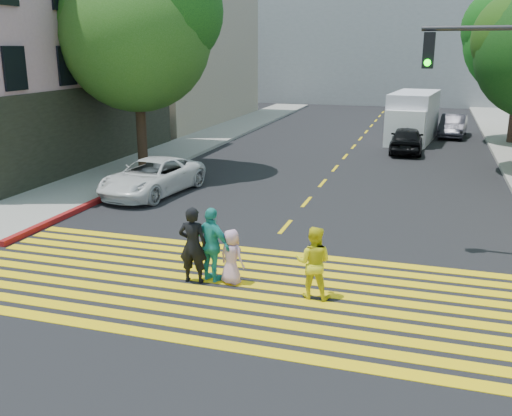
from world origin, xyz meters
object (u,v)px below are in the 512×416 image
at_px(silver_car, 422,118).
at_px(dark_car_parked, 453,126).
at_px(tree_left, 138,27).
at_px(pedestrian_man, 193,245).
at_px(pedestrian_extra, 212,245).
at_px(pedestrian_woman, 313,262).
at_px(dark_car_near, 407,139).
at_px(white_sedan, 152,177).
at_px(white_van, 412,118).
at_px(pedestrian_child, 231,257).

height_order(silver_car, dark_car_parked, dark_car_parked).
distance_m(tree_left, dark_car_parked, 20.17).
height_order(pedestrian_man, pedestrian_extra, pedestrian_man).
relative_size(tree_left, pedestrian_woman, 5.58).
xyz_separation_m(pedestrian_extra, silver_car, (3.90, 29.11, -0.26)).
bearing_deg(silver_car, dark_car_near, 81.53).
bearing_deg(white_sedan, dark_car_parked, 66.67).
distance_m(pedestrian_woman, white_van, 22.61).
bearing_deg(pedestrian_man, pedestrian_child, -175.14).
height_order(pedestrian_woman, pedestrian_extra, pedestrian_extra).
bearing_deg(pedestrian_extra, pedestrian_woman, -164.08).
relative_size(silver_car, white_van, 0.69).
distance_m(tree_left, dark_car_near, 14.31).
distance_m(pedestrian_extra, silver_car, 29.37).
distance_m(tree_left, silver_car, 22.43).
distance_m(pedestrian_extra, white_van, 22.64).
xyz_separation_m(pedestrian_child, white_sedan, (-5.52, 6.91, 0.00)).
bearing_deg(silver_car, white_sedan, 62.26).
distance_m(pedestrian_child, dark_car_near, 18.67).
relative_size(pedestrian_woman, dark_car_near, 0.40).
xyz_separation_m(pedestrian_man, dark_car_near, (3.79, 18.61, -0.21)).
distance_m(pedestrian_man, white_van, 22.88).
relative_size(pedestrian_child, pedestrian_extra, 0.74).
height_order(tree_left, silver_car, tree_left).
xyz_separation_m(tree_left, pedestrian_man, (6.75, -10.52, -5.10)).
bearing_deg(pedestrian_woman, white_sedan, -44.68).
relative_size(dark_car_near, dark_car_parked, 1.00).
height_order(pedestrian_child, dark_car_parked, dark_car_parked).
height_order(pedestrian_child, silver_car, pedestrian_child).
bearing_deg(silver_car, pedestrian_woman, 81.25).
bearing_deg(pedestrian_woman, pedestrian_man, -1.63).
bearing_deg(dark_car_near, tree_left, 36.34).
relative_size(tree_left, silver_car, 2.12).
height_order(pedestrian_extra, white_sedan, pedestrian_extra).
height_order(tree_left, dark_car_near, tree_left).
bearing_deg(white_sedan, tree_left, 129.05).
bearing_deg(white_van, dark_car_near, -84.65).
bearing_deg(white_van, silver_car, 93.04).
relative_size(pedestrian_extra, white_sedan, 0.37).
height_order(dark_car_parked, white_van, white_van).
bearing_deg(pedestrian_extra, silver_car, -76.62).
bearing_deg(pedestrian_woman, dark_car_near, -94.11).
bearing_deg(tree_left, dark_car_near, 37.47).
height_order(tree_left, pedestrian_man, tree_left).
relative_size(pedestrian_extra, dark_car_parked, 0.43).
xyz_separation_m(tree_left, white_sedan, (2.10, -3.45, -5.35)).
xyz_separation_m(pedestrian_child, pedestrian_extra, (-0.48, 0.02, 0.23)).
bearing_deg(pedestrian_child, pedestrian_extra, 18.02).
distance_m(pedestrian_woman, dark_car_parked, 25.31).
height_order(tree_left, pedestrian_extra, tree_left).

